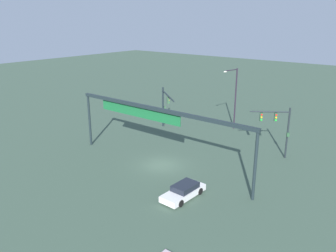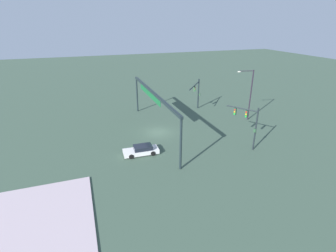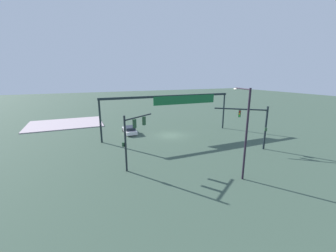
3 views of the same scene
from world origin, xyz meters
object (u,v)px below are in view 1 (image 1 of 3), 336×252
object	(u,v)px
traffic_signal_opposite_side	(278,124)
streetlamp_curved_arm	(234,94)
sedan_car_approaching	(184,191)
traffic_signal_near_corner	(165,103)

from	to	relation	value
traffic_signal_opposite_side	streetlamp_curved_arm	bearing A→B (deg)	-69.57
traffic_signal_opposite_side	sedan_car_approaching	bearing A→B (deg)	44.47
traffic_signal_near_corner	traffic_signal_opposite_side	size ratio (longest dim) A/B	0.99
traffic_signal_opposite_side	sedan_car_approaching	xyz separation A→B (m)	(-2.87, -14.01, -3.44)
streetlamp_curved_arm	sedan_car_approaching	distance (m)	21.95
traffic_signal_near_corner	streetlamp_curved_arm	size ratio (longest dim) A/B	0.67
streetlamp_curved_arm	traffic_signal_opposite_side	bearing A→B (deg)	65.38
traffic_signal_opposite_side	streetlamp_curved_arm	xyz separation A→B (m)	(-9.12, 6.54, 1.08)
sedan_car_approaching	traffic_signal_opposite_side	bearing A→B (deg)	170.39
sedan_car_approaching	traffic_signal_near_corner	bearing A→B (deg)	-134.12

